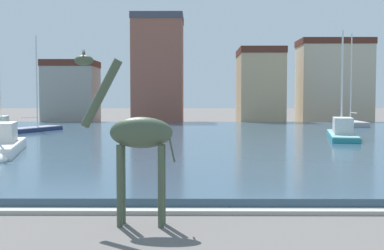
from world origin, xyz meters
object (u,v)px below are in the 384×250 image
object	(u,v)px
sailboat_green	(0,125)
sailboat_grey	(350,124)
giraffe_statue	(136,136)
sailboat_navy	(39,130)
sailboat_teal	(341,134)

from	to	relation	value
sailboat_green	sailboat_grey	bearing A→B (deg)	0.89
giraffe_statue	sailboat_grey	world-z (taller)	sailboat_grey
giraffe_statue	sailboat_navy	world-z (taller)	sailboat_navy
giraffe_statue	sailboat_green	world-z (taller)	sailboat_green
giraffe_statue	sailboat_green	xyz separation A→B (m)	(-18.39, 37.92, -1.78)
giraffe_statue	sailboat_navy	size ratio (longest dim) A/B	0.52
sailboat_teal	sailboat_green	distance (m)	33.74
sailboat_green	sailboat_teal	bearing A→B (deg)	-26.49
sailboat_teal	sailboat_green	world-z (taller)	sailboat_teal
sailboat_teal	sailboat_green	xyz separation A→B (m)	(-30.19, 15.05, -0.14)
sailboat_navy	giraffe_statue	bearing A→B (deg)	-68.26
sailboat_grey	sailboat_teal	bearing A→B (deg)	-109.25
sailboat_grey	sailboat_green	world-z (taller)	sailboat_grey
giraffe_statue	sailboat_teal	bearing A→B (deg)	62.71
sailboat_grey	sailboat_green	size ratio (longest dim) A/B	1.04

